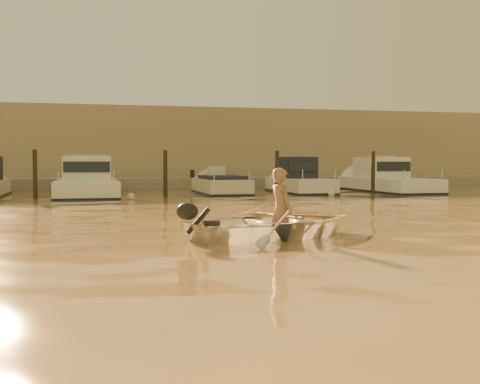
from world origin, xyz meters
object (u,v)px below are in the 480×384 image
object	(u,v)px
person	(281,210)
moored_boat_3	(221,189)
moored_boat_2	(87,181)
moored_boat_5	(387,179)
dinghy	(277,224)
waterfront_building	(143,148)
moored_boat_4	(300,180)

from	to	relation	value
person	moored_boat_3	size ratio (longest dim) A/B	0.29
moored_boat_2	moored_boat_5	world-z (taller)	same
dinghy	person	size ratio (longest dim) A/B	2.22
moored_boat_3	moored_boat_5	xyz separation A→B (m)	(8.70, 0.00, 0.40)
person	dinghy	bearing A→B (deg)	90.00
waterfront_building	person	bearing A→B (deg)	-89.26
moored_boat_5	dinghy	bearing A→B (deg)	-123.89
moored_boat_4	moored_boat_2	bearing A→B (deg)	180.00
moored_boat_2	moored_boat_5	size ratio (longest dim) A/B	1.09
dinghy	waterfront_building	xyz separation A→B (m)	(-0.26, 27.57, 2.14)
dinghy	waterfront_building	size ratio (longest dim) A/B	0.08
dinghy	moored_boat_2	size ratio (longest dim) A/B	0.43
moored_boat_2	waterfront_building	bearing A→B (deg)	72.52
moored_boat_4	person	bearing A→B (deg)	-110.89
moored_boat_2	waterfront_building	distance (m)	11.67
moored_boat_2	moored_boat_4	distance (m)	10.14
moored_boat_2	moored_boat_4	xyz separation A→B (m)	(10.14, 0.00, 0.00)
moored_boat_2	waterfront_building	size ratio (longest dim) A/B	0.19
moored_boat_4	moored_boat_5	bearing A→B (deg)	0.00
moored_boat_4	waterfront_building	bearing A→B (deg)	121.23
person	moored_boat_4	world-z (taller)	moored_boat_4
moored_boat_2	moored_boat_5	bearing A→B (deg)	0.00
moored_boat_4	waterfront_building	distance (m)	12.99
person	moored_boat_4	size ratio (longest dim) A/B	0.27
dinghy	person	bearing A→B (deg)	-90.00
person	moored_boat_5	bearing A→B (deg)	-50.76
moored_boat_4	waterfront_building	size ratio (longest dim) A/B	0.13
person	moored_boat_3	xyz separation A→B (m)	(2.34, 16.54, -0.31)
moored_boat_2	moored_boat_5	distance (m)	14.86
moored_boat_2	moored_boat_3	bearing A→B (deg)	0.00
person	moored_boat_3	bearing A→B (deg)	-25.09
dinghy	moored_boat_5	xyz separation A→B (m)	(11.13, 16.57, 0.36)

